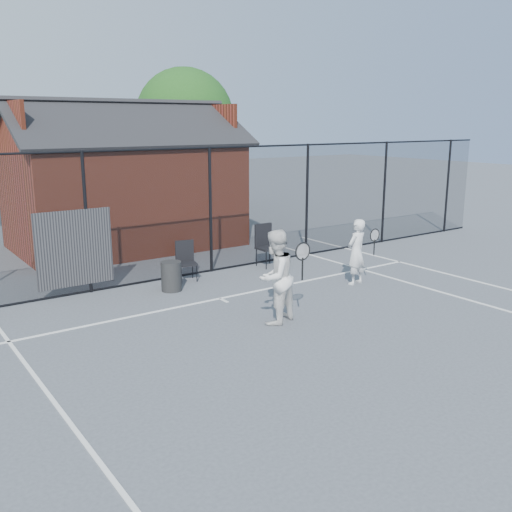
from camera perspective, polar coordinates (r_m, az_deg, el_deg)
ground at (r=9.53m, az=6.00°, el=-8.73°), size 80.00×80.00×0.00m
court_lines at (r=8.67m, az=11.87°, el=-11.24°), size 11.02×18.00×0.01m
fence at (r=13.04m, az=-9.51°, el=3.78°), size 22.04×3.00×3.00m
clubhouse at (r=16.97m, az=-13.03°, el=6.34°), size 6.50×4.36×4.19m
tree_right at (r=23.98m, az=-7.13°, el=13.55°), size 3.97×3.97×5.70m
player_front at (r=12.86m, az=10.01°, el=0.42°), size 0.69×0.53×1.47m
player_back at (r=10.19m, az=1.94°, el=-2.11°), size 1.01×0.89×1.71m
chair_left at (r=13.08m, az=-6.93°, el=-0.58°), size 0.52×0.53×0.89m
chair_right at (r=14.27m, az=1.21°, el=0.99°), size 0.50×0.52×1.04m
waste_bin at (r=12.39m, az=-8.46°, el=-2.01°), size 0.52×0.52×0.64m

